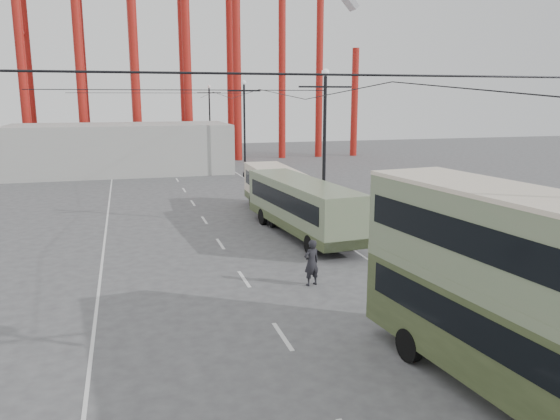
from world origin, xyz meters
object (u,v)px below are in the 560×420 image
object	(u,v)px
single_decker_cream	(277,190)
pedestrian	(311,263)
single_decker_green	(302,205)
double_decker_bus	(521,289)

from	to	relation	value
single_decker_cream	pedestrian	world-z (taller)	single_decker_cream
single_decker_green	pedestrian	xyz separation A→B (m)	(-2.21, -8.10, -0.78)
double_decker_bus	single_decker_green	bearing A→B (deg)	82.87
single_decker_cream	pedestrian	xyz separation A→B (m)	(-2.31, -13.55, -0.74)
single_decker_green	single_decker_cream	world-z (taller)	single_decker_green
double_decker_bus	single_decker_cream	bearing A→B (deg)	82.73
single_decker_green	pedestrian	distance (m)	8.44
single_decker_cream	double_decker_bus	bearing A→B (deg)	-89.55
single_decker_green	single_decker_cream	distance (m)	5.44
double_decker_bus	single_decker_green	xyz separation A→B (m)	(0.15, 17.93, -1.29)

